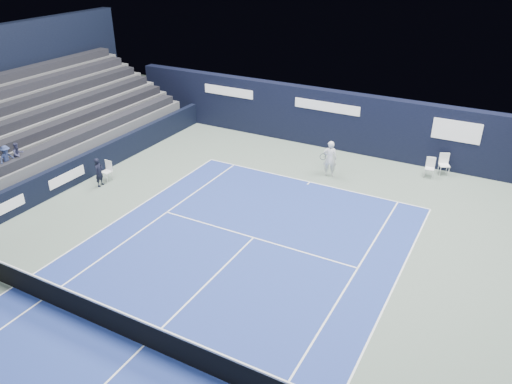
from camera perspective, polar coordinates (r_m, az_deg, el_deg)
ground at (r=16.09m, az=-8.03°, el=-12.62°), size 48.00×48.00×0.00m
court_surface at (r=14.97m, az=-12.68°, el=-16.77°), size 10.97×23.77×0.01m
folding_chair_back_a at (r=25.00m, az=19.32°, el=3.06°), size 0.47×0.50×0.97m
folding_chair_back_b at (r=25.51m, az=20.71°, el=3.19°), size 0.61×0.60×1.05m
line_judge_chair at (r=24.29m, az=-16.61°, el=2.51°), size 0.45×0.43×0.96m
line_judge at (r=23.76m, az=-17.50°, el=2.17°), size 0.40×0.54×1.35m
court_markings at (r=14.97m, az=-12.69°, el=-16.75°), size 11.03×23.83×0.00m
tennis_net at (r=14.63m, az=-12.89°, el=-15.34°), size 12.90×0.10×1.10m
back_sponsor_wall at (r=26.84m, az=10.24°, el=7.92°), size 26.00×0.63×3.10m
side_barrier_left at (r=24.03m, az=-21.10°, el=1.65°), size 0.33×22.00×1.20m
spectator_stand at (r=26.95m, az=-25.40°, el=6.66°), size 6.00×18.00×6.40m
tennis_player at (r=23.82m, az=8.44°, el=3.81°), size 0.74×0.91×1.77m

